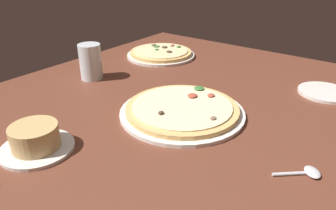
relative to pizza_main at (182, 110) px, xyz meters
The scene contains 7 objects.
dining_table 8.24cm from the pizza_main, 136.96° to the left, with size 150.00×110.00×4.00cm, color brown.
pizza_main is the anchor object (origin of this frame).
pizza_side 50.82cm from the pizza_main, 44.35° to the left, with size 27.31×27.31×3.28cm.
ramekin_on_saucer 36.32cm from the pizza_main, 154.34° to the left, with size 15.82×15.82×5.92cm.
water_glass 39.38cm from the pizza_main, 85.34° to the left, with size 7.31×7.31×11.70cm.
side_plate 45.60cm from the pizza_main, 36.30° to the right, with size 15.53×15.53×0.90cm, color silver.
spoon 34.24cm from the pizza_main, 100.38° to the right, with size 7.96×8.58×1.00cm.
Camera 1 is at (-56.57, -47.05, 43.41)cm, focal length 34.13 mm.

